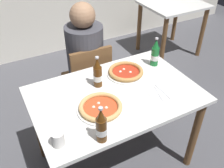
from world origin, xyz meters
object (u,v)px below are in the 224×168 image
Objects in this scene: diner_seated at (86,67)px; beer_bottle_left at (155,54)px; pizza_margherita_near at (101,107)px; chair_behind_table at (89,79)px; beer_bottle_center at (101,127)px; pizza_marinara_far at (126,72)px; napkin_with_cutlery at (161,93)px; dining_table_background at (172,14)px; beer_bottle_right at (98,74)px; dining_table_main at (115,105)px; paper_cup at (58,139)px.

diner_seated is 4.89× the size of beer_bottle_left.
diner_seated is 3.84× the size of pizza_margherita_near.
chair_behind_table is at bearing -93.85° from diner_seated.
beer_bottle_center is (-0.11, -0.23, 0.08)m from pizza_margherita_near.
pizza_marinara_far is at bearing -73.40° from diner_seated.
pizza_margherita_near is at bearing 65.39° from beer_bottle_center.
napkin_with_cutlery is (0.46, -0.04, -0.02)m from pizza_margherita_near.
pizza_marinara_far reaches higher than dining_table_background.
beer_bottle_left and beer_bottle_center have the same top height.
beer_bottle_center reaches higher than dining_table_background.
dining_table_background is at bearing 23.14° from diner_seated.
dining_table_background is 3.24× the size of beer_bottle_right.
napkin_with_cutlery is at bearing -27.52° from dining_table_main.
pizza_marinara_far is 0.28m from beer_bottle_right.
beer_bottle_left is (0.48, 0.19, 0.22)m from dining_table_main.
beer_bottle_center is 0.25m from paper_cup.
chair_behind_table is at bearing 108.02° from napkin_with_cutlery.
dining_table_main is 0.35m from napkin_with_cutlery.
beer_bottle_right is 0.48m from napkin_with_cutlery.
beer_bottle_center is at bearing -18.73° from paper_cup.
dining_table_main is 4.86× the size of beer_bottle_right.
napkin_with_cutlery is (0.24, -0.81, 0.17)m from diner_seated.
napkin_with_cutlery is at bearing -5.22° from pizza_margherita_near.
diner_seated is 0.59m from beer_bottle_right.
chair_behind_table is 0.61m from beer_bottle_right.
beer_bottle_center is 0.53m from beer_bottle_right.
napkin_with_cutlery is at bearing 7.87° from paper_cup.
diner_seated is at bearing 72.07° from beer_bottle_center.
pizza_margherita_near is 0.27m from beer_bottle_center.
dining_table_background is 1.87m from pizza_marinara_far.
pizza_margherita_near is 1.27× the size of beer_bottle_right.
dining_table_main is 12.63× the size of paper_cup.
pizza_margherita_near is at bearing -141.31° from dining_table_background.
napkin_with_cutlery is (0.10, -0.33, -0.02)m from pizza_marinara_far.
beer_bottle_left is (0.43, -0.47, 0.27)m from diner_seated.
beer_bottle_center is (-0.47, -0.52, 0.08)m from pizza_marinara_far.
chair_behind_table reaches higher than dining_table_background.
beer_bottle_left reaches higher than chair_behind_table.
napkin_with_cutlery is 0.81m from paper_cup.
chair_behind_table is 3.44× the size of beer_bottle_right.
beer_bottle_right is at bearing -173.21° from pizza_marinara_far.
beer_bottle_left is 1.18× the size of napkin_with_cutlery.
diner_seated is at bearing 77.37° from beer_bottle_right.
beer_bottle_center is (-0.75, -0.53, 0.00)m from beer_bottle_left.
dining_table_background is at bearing 39.27° from dining_table_main.
paper_cup is at bearing -137.31° from beer_bottle_right.
dining_table_main is 5.73× the size of napkin_with_cutlery.
chair_behind_table is 2.70× the size of pizza_margherita_near.
chair_behind_table is 4.06× the size of napkin_with_cutlery.
paper_cup is (-0.55, -0.87, 0.32)m from chair_behind_table.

